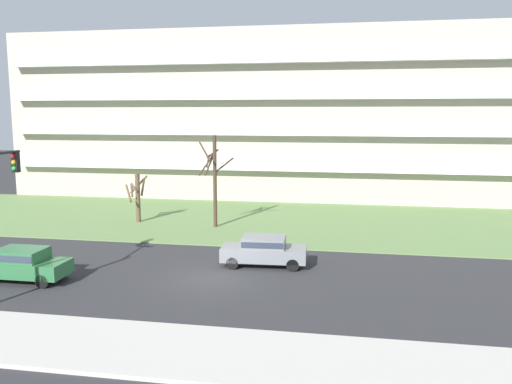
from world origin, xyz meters
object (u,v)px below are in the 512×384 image
Objects in this scene: tree_left at (214,177)px; sedan_gray_center_left at (264,250)px; tree_far_left at (137,196)px; sedan_green_near_left at (22,263)px.

sedan_gray_center_left is (4.90, -8.63, -2.70)m from tree_left.
tree_far_left is 0.81× the size of sedan_gray_center_left.
tree_far_left reaches higher than sedan_gray_center_left.
tree_far_left is at bearing 174.14° from tree_left.
tree_left is 10.29m from sedan_gray_center_left.
tree_left is 14.69m from sedan_green_near_left.
sedan_gray_center_left is (10.82, -9.24, -1.14)m from tree_far_left.
tree_far_left is 13.79m from sedan_green_near_left.
tree_left is at bearing -5.86° from tree_far_left.
tree_far_left is 0.82× the size of sedan_green_near_left.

